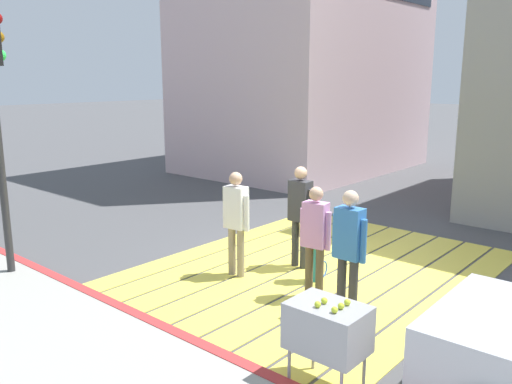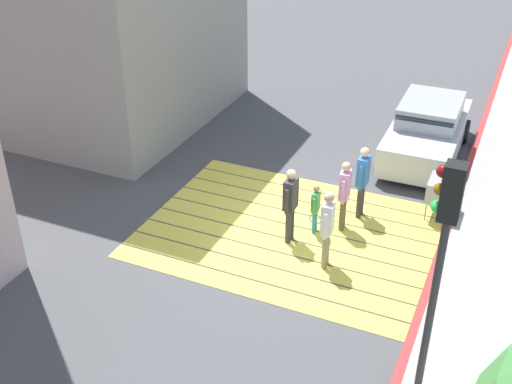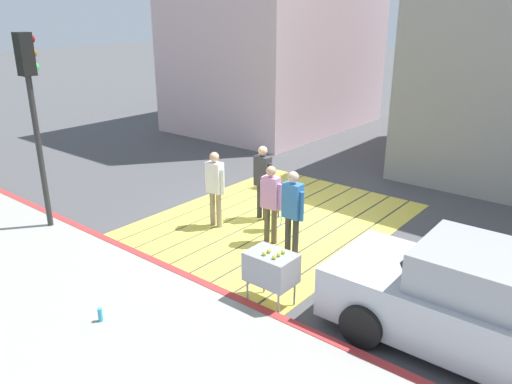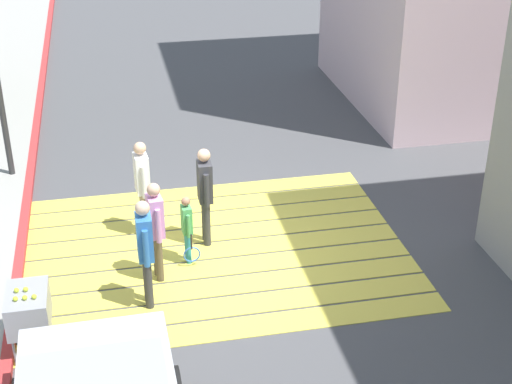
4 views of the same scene
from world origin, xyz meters
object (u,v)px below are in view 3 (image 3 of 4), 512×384
pedestrian_adult_trailing (263,177)px  pedestrian_adult_side (292,208)px  tennis_ball_cart (271,268)px  water_bottle (100,315)px  pedestrian_adult_lead (271,199)px  pedestrian_child_with_racket (271,202)px  traffic_light_corner (32,94)px  pedestrian_teen_behind (215,184)px  car_parked_near_curb (482,307)px

pedestrian_adult_trailing → pedestrian_adult_side: 1.98m
tennis_ball_cart → water_bottle: bearing=142.8°
water_bottle → pedestrian_adult_side: pedestrian_adult_side is taller
tennis_ball_cart → pedestrian_adult_lead: (1.88, 1.45, 0.29)m
pedestrian_adult_side → pedestrian_child_with_racket: (0.74, 1.07, -0.36)m
pedestrian_adult_lead → pedestrian_child_with_racket: size_ratio=1.40×
water_bottle → pedestrian_adult_side: (3.83, -0.88, 0.80)m
traffic_light_corner → pedestrian_adult_side: (2.34, -4.92, -2.00)m
tennis_ball_cart → water_bottle: 2.76m
pedestrian_adult_trailing → pedestrian_teen_behind: size_ratio=1.01×
tennis_ball_cart → pedestrian_child_with_racket: 3.02m
pedestrian_teen_behind → car_parked_near_curb: bearing=-98.4°
pedestrian_adult_trailing → pedestrian_teen_behind: bearing=151.4°
traffic_light_corner → pedestrian_adult_trailing: 5.18m
car_parked_near_curb → traffic_light_corner: 9.14m
pedestrian_child_with_racket → pedestrian_adult_trailing: bearing=55.2°
pedestrian_adult_lead → pedestrian_adult_side: size_ratio=0.96×
pedestrian_adult_side → pedestrian_child_with_racket: 1.35m
water_bottle → pedestrian_child_with_racket: pedestrian_child_with_racket is taller
tennis_ball_cart → pedestrian_adult_trailing: bearing=40.6°
pedestrian_adult_lead → car_parked_near_curb: bearing=-102.3°
pedestrian_adult_side → pedestrian_child_with_racket: bearing=55.5°
pedestrian_adult_lead → pedestrian_adult_trailing: bearing=45.8°
traffic_light_corner → pedestrian_teen_behind: (2.46, -2.74, -2.02)m
pedestrian_child_with_racket → pedestrian_teen_behind: bearing=119.4°
pedestrian_adult_lead → water_bottle: bearing=177.3°
pedestrian_child_with_racket → pedestrian_adult_side: bearing=-124.5°
tennis_ball_cart → pedestrian_teen_behind: (1.78, 2.94, 0.32)m
traffic_light_corner → pedestrian_adult_side: 5.80m
pedestrian_adult_trailing → pedestrian_teen_behind: 1.15m
pedestrian_adult_lead → pedestrian_adult_side: 0.73m
water_bottle → tennis_ball_cart: bearing=-37.2°
pedestrian_adult_side → pedestrian_teen_behind: 2.18m
water_bottle → pedestrian_teen_behind: pedestrian_teen_behind is taller
water_bottle → pedestrian_teen_behind: bearing=18.2°
pedestrian_adult_lead → pedestrian_teen_behind: 1.49m
car_parked_near_curb → pedestrian_adult_side: bearing=78.6°
pedestrian_adult_lead → pedestrian_adult_side: pedestrian_adult_side is taller
tennis_ball_cart → water_bottle: tennis_ball_cart is taller
water_bottle → pedestrian_adult_lead: bearing=-2.7°
pedestrian_adult_side → pedestrian_teen_behind: size_ratio=1.01×
pedestrian_adult_side → pedestrian_teen_behind: (0.12, 2.18, -0.01)m
pedestrian_adult_lead → pedestrian_child_with_racket: (0.52, 0.38, -0.31)m
water_bottle → pedestrian_adult_trailing: 5.08m
water_bottle → pedestrian_adult_lead: (4.04, -0.19, 0.76)m
pedestrian_adult_lead → pedestrian_adult_trailing: 1.31m
pedestrian_adult_lead → pedestrian_teen_behind: size_ratio=0.97×
water_bottle → pedestrian_teen_behind: size_ratio=0.13×
car_parked_near_curb → water_bottle: (-3.07, 4.66, -0.50)m
traffic_light_corner → pedestrian_adult_lead: (2.56, -4.23, -2.05)m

